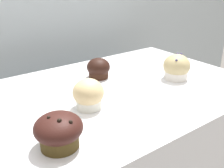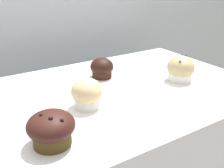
{
  "view_description": "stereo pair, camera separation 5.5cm",
  "coord_description": "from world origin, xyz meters",
  "px_view_note": "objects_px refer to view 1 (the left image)",
  "views": [
    {
      "loc": [
        -0.47,
        -0.65,
        1.32
      ],
      "look_at": [
        -0.03,
        -0.05,
        1.0
      ],
      "focal_mm": 42.0,
      "sensor_mm": 36.0,
      "label": 1
    },
    {
      "loc": [
        -0.43,
        -0.68,
        1.32
      ],
      "look_at": [
        -0.03,
        -0.05,
        1.0
      ],
      "focal_mm": 42.0,
      "sensor_mm": 36.0,
      "label": 2
    }
  ],
  "objects_px": {
    "muffin_back_left": "(176,68)",
    "muffin_back_right": "(88,95)",
    "muffin_front_left": "(59,131)",
    "muffin_front_center": "(98,69)"
  },
  "relations": [
    {
      "from": "muffin_back_left",
      "to": "muffin_front_left",
      "type": "bearing_deg",
      "value": -166.88
    },
    {
      "from": "muffin_back_left",
      "to": "muffin_back_right",
      "type": "height_order",
      "value": "muffin_back_left"
    },
    {
      "from": "muffin_back_left",
      "to": "muffin_back_right",
      "type": "relative_size",
      "value": 1.08
    },
    {
      "from": "muffin_front_center",
      "to": "muffin_back_left",
      "type": "height_order",
      "value": "muffin_back_left"
    },
    {
      "from": "muffin_front_left",
      "to": "muffin_back_left",
      "type": "bearing_deg",
      "value": 13.12
    },
    {
      "from": "muffin_front_center",
      "to": "muffin_back_left",
      "type": "bearing_deg",
      "value": -38.74
    },
    {
      "from": "muffin_back_right",
      "to": "muffin_front_left",
      "type": "xyz_separation_m",
      "value": [
        -0.15,
        -0.12,
        -0.0
      ]
    },
    {
      "from": "muffin_front_left",
      "to": "muffin_back_right",
      "type": "bearing_deg",
      "value": 38.44
    },
    {
      "from": "muffin_front_center",
      "to": "muffin_back_left",
      "type": "xyz_separation_m",
      "value": [
        0.22,
        -0.18,
        0.01
      ]
    },
    {
      "from": "muffin_front_center",
      "to": "muffin_back_left",
      "type": "relative_size",
      "value": 0.89
    }
  ]
}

